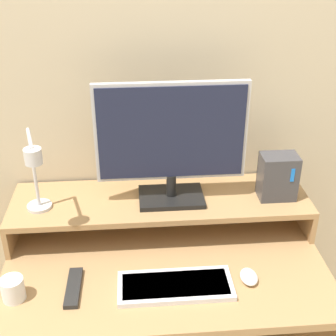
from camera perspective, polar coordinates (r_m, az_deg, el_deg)
The scene contains 10 objects.
wall_back at distance 1.78m, azimuth -1.46°, elevation 9.49°, with size 6.00×0.05×2.50m.
desk at distance 1.84m, azimuth -0.42°, elevation -16.46°, with size 1.12×0.69×0.76m.
monitor_shelf at distance 1.77m, azimuth -0.93°, elevation -4.20°, with size 1.12×0.31×0.13m.
monitor at distance 1.64m, azimuth 0.41°, elevation 3.35°, with size 0.54×0.16×0.45m.
desk_lamp at distance 1.60m, azimuth -15.90°, elevation -0.62°, with size 0.11×0.23×0.32m.
router_dock at distance 1.77m, azimuth 13.24°, elevation -1.02°, with size 0.13×0.10×0.17m.
keyboard at distance 1.56m, azimuth 0.91°, elevation -14.14°, with size 0.37×0.15×0.02m.
mouse at distance 1.61m, azimuth 9.83°, elevation -12.93°, with size 0.06×0.09×0.03m.
remote_control at distance 1.59m, azimuth -11.44°, elevation -14.10°, with size 0.05×0.18×0.02m.
mug at distance 1.59m, azimuth -18.38°, elevation -13.83°, with size 0.07×0.07×0.08m.
Camera 1 is at (-0.10, -0.96, 1.82)m, focal length 50.00 mm.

